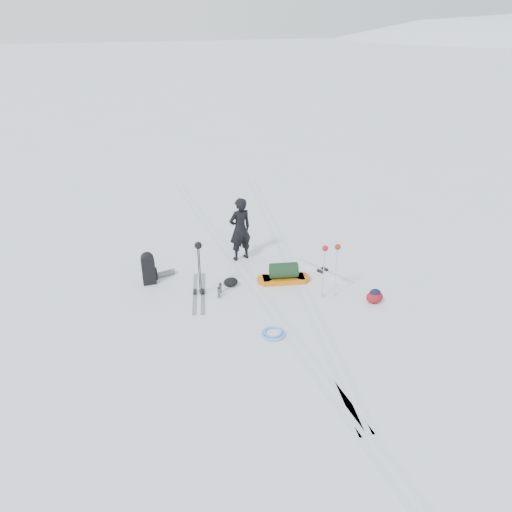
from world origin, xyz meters
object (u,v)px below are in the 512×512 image
(pulk_sled, at_px, (284,275))
(expedition_rucksack, at_px, (151,269))
(ski_poles_black, at_px, (199,252))
(skier, at_px, (240,229))

(pulk_sled, xyz_separation_m, expedition_rucksack, (-3.27, 0.95, 0.19))
(expedition_rucksack, relative_size, ski_poles_black, 0.60)
(skier, relative_size, ski_poles_black, 1.25)
(skier, xyz_separation_m, ski_poles_black, (-1.45, -1.64, 0.28))
(expedition_rucksack, xyz_separation_m, ski_poles_black, (1.09, -0.99, 0.79))
(skier, height_order, ski_poles_black, skier)
(expedition_rucksack, bearing_deg, ski_poles_black, -41.90)
(expedition_rucksack, distance_m, ski_poles_black, 1.68)
(pulk_sled, height_order, ski_poles_black, ski_poles_black)
(expedition_rucksack, bearing_deg, skier, 14.51)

